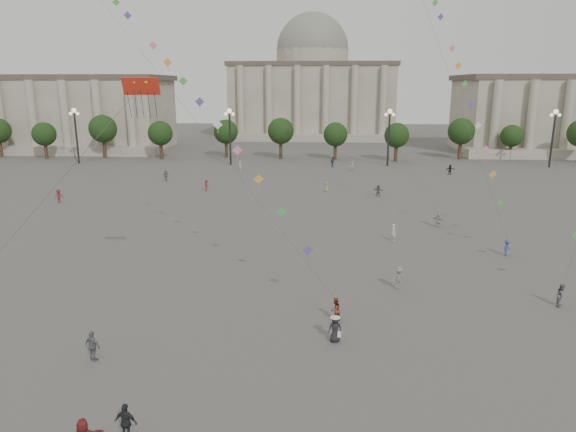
{
  "coord_description": "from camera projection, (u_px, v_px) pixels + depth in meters",
  "views": [
    {
      "loc": [
        1.34,
        -27.66,
        14.87
      ],
      "look_at": [
        -0.79,
        12.0,
        4.73
      ],
      "focal_mm": 32.0,
      "sensor_mm": 36.0,
      "label": 1
    }
  ],
  "objects": [
    {
      "name": "tourist_3",
      "position": [
        93.0,
        346.0,
        28.34
      ],
      "size": [
        1.12,
        0.81,
        1.77
      ],
      "primitive_type": "imported",
      "rotation": [
        0.0,
        0.0,
        2.73
      ],
      "color": "slate",
      "rests_on": "ground"
    },
    {
      "name": "hall_central",
      "position": [
        312.0,
        88.0,
        152.01
      ],
      "size": [
        48.3,
        34.3,
        35.5
      ],
      "color": "gray",
      "rests_on": "ground"
    },
    {
      "name": "person_crowd_17",
      "position": [
        207.0,
        185.0,
        74.38
      ],
      "size": [
        1.09,
        1.21,
        1.63
      ],
      "primitive_type": "imported",
      "rotation": [
        0.0,
        0.0,
        2.17
      ],
      "color": "maroon",
      "rests_on": "ground"
    },
    {
      "name": "lamp_post_mid_west",
      "position": [
        230.0,
        126.0,
        97.2
      ],
      "size": [
        2.0,
        0.9,
        10.65
      ],
      "color": "#262628",
      "rests_on": "ground"
    },
    {
      "name": "person_crowd_13",
      "position": [
        393.0,
        232.0,
        50.25
      ],
      "size": [
        0.7,
        0.76,
        1.75
      ],
      "primitive_type": "imported",
      "rotation": [
        0.0,
        0.0,
        2.15
      ],
      "color": "silver",
      "rests_on": "ground"
    },
    {
      "name": "kite_flyer_2",
      "position": [
        562.0,
        295.0,
        35.39
      ],
      "size": [
        0.97,
        1.01,
        1.64
      ],
      "primitive_type": "imported",
      "rotation": [
        0.0,
        0.0,
        0.93
      ],
      "color": "slate",
      "rests_on": "ground"
    },
    {
      "name": "kite_flyer_0",
      "position": [
        335.0,
        310.0,
        33.16
      ],
      "size": [
        0.96,
        0.97,
        1.59
      ],
      "primitive_type": "imported",
      "rotation": [
        0.0,
        0.0,
        3.98
      ],
      "color": "maroon",
      "rests_on": "ground"
    },
    {
      "name": "lamp_post_mid_east",
      "position": [
        389.0,
        127.0,
        95.63
      ],
      "size": [
        2.0,
        0.9,
        10.65
      ],
      "color": "#262628",
      "rests_on": "ground"
    },
    {
      "name": "kite_flyer_1",
      "position": [
        507.0,
        248.0,
        45.94
      ],
      "size": [
        1.07,
        1.1,
        1.51
      ],
      "primitive_type": "imported",
      "rotation": [
        0.0,
        0.0,
        0.83
      ],
      "color": "#37427C",
      "rests_on": "ground"
    },
    {
      "name": "lamp_post_far_east",
      "position": [
        554.0,
        128.0,
        94.07
      ],
      "size": [
        2.0,
        0.9,
        10.65
      ],
      "color": "#262628",
      "rests_on": "ground"
    },
    {
      "name": "hat_person",
      "position": [
        335.0,
        328.0,
        30.46
      ],
      "size": [
        0.89,
        0.66,
        1.69
      ],
      "color": "black",
      "rests_on": "ground"
    },
    {
      "name": "dragon_kite",
      "position": [
        139.0,
        100.0,
        30.6
      ],
      "size": [
        5.28,
        6.97,
        20.52
      ],
      "color": "red",
      "rests_on": "ground"
    },
    {
      "name": "tourist_1",
      "position": [
        126.0,
        422.0,
        21.96
      ],
      "size": [
        1.08,
        0.62,
        1.74
      ],
      "primitive_type": "imported",
      "rotation": [
        0.0,
        0.0,
        2.94
      ],
      "color": "#222328",
      "rests_on": "ground"
    },
    {
      "name": "person_crowd_16",
      "position": [
        166.0,
        176.0,
        81.8
      ],
      "size": [
        1.1,
        0.86,
        1.75
      ],
      "primitive_type": "imported",
      "rotation": [
        0.0,
        0.0,
        0.49
      ],
      "color": "#5E5E63",
      "rests_on": "ground"
    },
    {
      "name": "person_crowd_9",
      "position": [
        450.0,
        170.0,
        87.78
      ],
      "size": [
        1.69,
        0.92,
        1.73
      ],
      "primitive_type": "imported",
      "rotation": [
        0.0,
        0.0,
        0.27
      ],
      "color": "black",
      "rests_on": "ground"
    },
    {
      "name": "tree_row",
      "position": [
        309.0,
        133.0,
        104.64
      ],
      "size": [
        137.12,
        5.12,
        8.0
      ],
      "color": "#332319",
      "rests_on": "ground"
    },
    {
      "name": "person_crowd_7",
      "position": [
        439.0,
        220.0,
        55.19
      ],
      "size": [
        1.4,
        1.42,
        1.63
      ],
      "primitive_type": "imported",
      "rotation": [
        0.0,
        0.0,
        2.34
      ],
      "color": "#B1B1AD",
      "rests_on": "ground"
    },
    {
      "name": "person_crowd_12",
      "position": [
        378.0,
        190.0,
        70.64
      ],
      "size": [
        1.56,
        1.13,
        1.63
      ],
      "primitive_type": "imported",
      "rotation": [
        0.0,
        0.0,
        2.66
      ],
      "color": "#5E5E62",
      "rests_on": "ground"
    },
    {
      "name": "person_crowd_2",
      "position": [
        59.0,
        196.0,
        66.62
      ],
      "size": [
        1.26,
        1.35,
        1.83
      ],
      "primitive_type": "imported",
      "rotation": [
        0.0,
        0.0,
        0.91
      ],
      "color": "maroon",
      "rests_on": "ground"
    },
    {
      "name": "ground",
      "position": [
        290.0,
        343.0,
        30.51
      ],
      "size": [
        360.0,
        360.0,
        0.0
      ],
      "primitive_type": "plane",
      "color": "#4F4D4A",
      "rests_on": "ground"
    },
    {
      "name": "kite_train_west",
      "position": [
        123.0,
        16.0,
        52.23
      ],
      "size": [
        39.69,
        44.12,
        71.39
      ],
      "color": "#3F3F3F",
      "rests_on": "ground"
    },
    {
      "name": "person_crowd_0",
      "position": [
        332.0,
        162.0,
        95.83
      ],
      "size": [
        1.09,
        1.17,
        1.93
      ],
      "primitive_type": "imported",
      "rotation": [
        0.0,
        0.0,
        0.86
      ],
      "color": "navy",
      "rests_on": "ground"
    },
    {
      "name": "person_crowd_6",
      "position": [
        399.0,
        278.0,
        38.31
      ],
      "size": [
        1.28,
        0.97,
        1.77
      ],
      "primitive_type": "imported",
      "rotation": [
        0.0,
        0.0,
        0.3
      ],
      "color": "slate",
      "rests_on": "ground"
    },
    {
      "name": "person_crowd_10",
      "position": [
        240.0,
        166.0,
        91.69
      ],
      "size": [
        0.74,
        0.79,
        1.82
      ],
      "primitive_type": "imported",
      "rotation": [
        0.0,
        0.0,
        2.18
      ],
      "color": "silver",
      "rests_on": "ground"
    },
    {
      "name": "person_crowd_19",
      "position": [
        327.0,
        187.0,
        73.55
      ],
      "size": [
        0.72,
        0.85,
        1.48
      ],
      "primitive_type": "imported",
      "rotation": [
        0.0,
        0.0,
        5.12
      ],
      "color": "tan",
      "rests_on": "ground"
    },
    {
      "name": "person_crowd_4",
      "position": [
        352.0,
        167.0,
        91.53
      ],
      "size": [
        1.22,
        1.45,
        1.57
      ],
      "primitive_type": "imported",
      "rotation": [
        0.0,
        0.0,
        4.09
      ],
      "color": "silver",
      "rests_on": "ground"
    },
    {
      "name": "lamp_post_far_west",
      "position": [
        75.0,
        126.0,
        98.77
      ],
      "size": [
        2.0,
        0.9,
        10.65
      ],
      "color": "#262628",
      "rests_on": "ground"
    }
  ]
}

